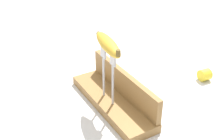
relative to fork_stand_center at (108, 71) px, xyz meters
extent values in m
plane|color=silver|center=(0.00, 0.01, -0.13)|extent=(3.00, 3.00, 0.00)
cube|color=olive|center=(0.00, 0.01, -0.12)|extent=(0.36, 0.10, 0.03)
cube|color=olive|center=(0.00, 0.06, -0.06)|extent=(0.35, 0.02, 0.08)
cylinder|color=#B2B2B7|center=(-0.03, 0.00, -0.04)|extent=(0.01, 0.01, 0.13)
cube|color=#B2B2B7|center=(-0.03, 0.00, 0.05)|extent=(0.03, 0.01, 0.04)
cylinder|color=#B2B2B7|center=(0.03, 0.00, -0.04)|extent=(0.01, 0.01, 0.13)
cube|color=#B2B2B7|center=(0.03, 0.00, 0.05)|extent=(0.03, 0.01, 0.04)
ellipsoid|color=gold|center=(0.00, 0.00, 0.08)|extent=(0.17, 0.07, 0.03)
cylinder|color=brown|center=(0.08, -0.01, 0.09)|extent=(0.01, 0.01, 0.02)
sphere|color=#3F2D19|center=(-0.08, 0.01, 0.08)|extent=(0.01, 0.01, 0.01)
cylinder|color=yellow|center=(0.04, 0.37, -0.11)|extent=(0.04, 0.04, 0.04)
cylinder|color=beige|center=(0.04, 0.39, -0.11)|extent=(0.04, 0.01, 0.04)
camera|label=1|loc=(0.64, -0.37, 0.43)|focal=47.38mm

